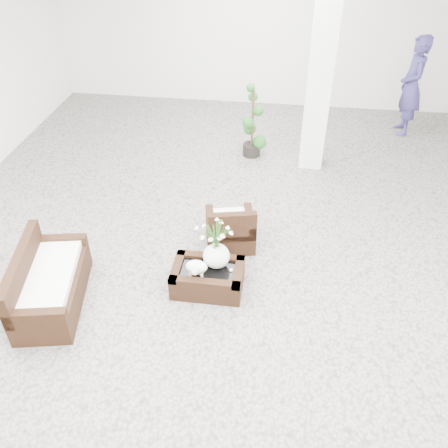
# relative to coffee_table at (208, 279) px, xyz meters

# --- Properties ---
(ground) EXTENTS (11.00, 11.00, 0.00)m
(ground) POSITION_rel_coffee_table_xyz_m (0.13, 0.68, -0.16)
(ground) COLOR gray
(ground) RESTS_ON ground
(column) EXTENTS (0.40, 0.40, 3.50)m
(column) POSITION_rel_coffee_table_xyz_m (1.33, 3.48, 1.59)
(column) COLOR white
(column) RESTS_ON ground
(coffee_table) EXTENTS (0.90, 0.60, 0.31)m
(coffee_table) POSITION_rel_coffee_table_xyz_m (0.00, 0.00, 0.00)
(coffee_table) COLOR #351D0F
(coffee_table) RESTS_ON ground
(sheep_figurine) EXTENTS (0.28, 0.23, 0.21)m
(sheep_figurine) POSITION_rel_coffee_table_xyz_m (-0.12, -0.10, 0.26)
(sheep_figurine) COLOR white
(sheep_figurine) RESTS_ON coffee_table
(planter_narcissus) EXTENTS (0.44, 0.44, 0.80)m
(planter_narcissus) POSITION_rel_coffee_table_xyz_m (0.10, 0.10, 0.56)
(planter_narcissus) COLOR white
(planter_narcissus) RESTS_ON coffee_table
(tealight) EXTENTS (0.04, 0.04, 0.03)m
(tealight) POSITION_rel_coffee_table_xyz_m (0.30, 0.02, 0.17)
(tealight) COLOR white
(tealight) RESTS_ON coffee_table
(armchair) EXTENTS (0.79, 0.77, 0.71)m
(armchair) POSITION_rel_coffee_table_xyz_m (0.17, 0.96, 0.20)
(armchair) COLOR #351D0F
(armchair) RESTS_ON ground
(loveseat) EXTENTS (0.97, 1.55, 0.77)m
(loveseat) POSITION_rel_coffee_table_xyz_m (-1.87, -0.51, 0.23)
(loveseat) COLOR #351D0F
(loveseat) RESTS_ON ground
(topiary) EXTENTS (0.37, 0.37, 1.38)m
(topiary) POSITION_rel_coffee_table_xyz_m (0.23, 3.66, 0.53)
(topiary) COLOR #1C4D19
(topiary) RESTS_ON ground
(shopper) EXTENTS (0.50, 0.73, 1.95)m
(shopper) POSITION_rel_coffee_table_xyz_m (3.21, 5.07, 0.82)
(shopper) COLOR navy
(shopper) RESTS_ON ground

